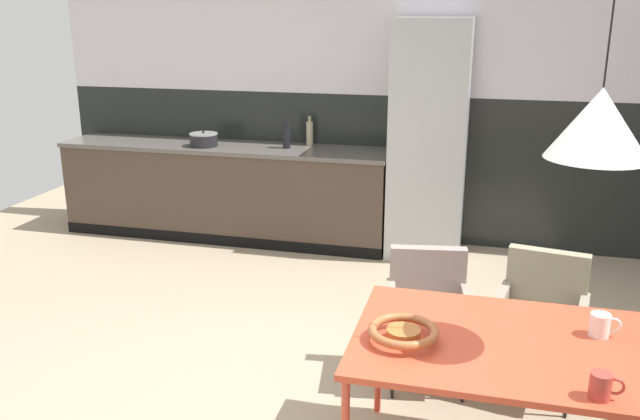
# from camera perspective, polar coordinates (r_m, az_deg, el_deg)

# --- Properties ---
(ground_plane) EXTENTS (8.94, 8.94, 0.00)m
(ground_plane) POSITION_cam_1_polar(r_m,az_deg,el_deg) (3.80, 0.55, -17.61)
(ground_plane) COLOR tan
(back_wall_splashback_dark) EXTENTS (6.88, 0.12, 1.39)m
(back_wall_splashback_dark) POSITION_cam_1_polar(r_m,az_deg,el_deg) (6.39, 7.35, 3.53)
(back_wall_splashback_dark) COLOR black
(back_wall_splashback_dark) RESTS_ON ground
(back_wall_panel_upper) EXTENTS (6.88, 0.12, 1.39)m
(back_wall_panel_upper) POSITION_cam_1_polar(r_m,az_deg,el_deg) (6.23, 7.84, 16.08)
(back_wall_panel_upper) COLOR silver
(back_wall_panel_upper) RESTS_ON back_wall_splashback_dark
(kitchen_counter) EXTENTS (3.21, 0.63, 0.91)m
(kitchen_counter) POSITION_cam_1_polar(r_m,az_deg,el_deg) (6.54, -8.08, 1.63)
(kitchen_counter) COLOR #45362C
(kitchen_counter) RESTS_ON ground
(refrigerator_column) EXTENTS (0.65, 0.60, 2.09)m
(refrigerator_column) POSITION_cam_1_polar(r_m,az_deg,el_deg) (5.95, 9.31, 5.90)
(refrigerator_column) COLOR #ADAFB2
(refrigerator_column) RESTS_ON ground
(dining_table) EXTENTS (1.89, 0.94, 0.74)m
(dining_table) POSITION_cam_1_polar(r_m,az_deg,el_deg) (3.16, 20.66, -11.69)
(dining_table) COLOR #D44A2E
(dining_table) RESTS_ON ground
(armchair_by_stool) EXTENTS (0.55, 0.54, 0.79)m
(armchair_by_stool) POSITION_cam_1_polar(r_m,az_deg,el_deg) (4.02, 9.25, -7.61)
(armchair_by_stool) COLOR gray
(armchair_by_stool) RESTS_ON ground
(armchair_near_window) EXTENTS (0.56, 0.55, 0.81)m
(armchair_near_window) POSITION_cam_1_polar(r_m,az_deg,el_deg) (4.07, 18.55, -7.78)
(armchair_near_window) COLOR gray
(armchair_near_window) RESTS_ON ground
(fruit_bowl) EXTENTS (0.32, 0.32, 0.07)m
(fruit_bowl) POSITION_cam_1_polar(r_m,az_deg,el_deg) (3.01, 7.17, -10.34)
(fruit_bowl) COLOR #B2662D
(fruit_bowl) RESTS_ON dining_table
(mug_wide_latte) EXTENTS (0.13, 0.08, 0.11)m
(mug_wide_latte) POSITION_cam_1_polar(r_m,az_deg,el_deg) (2.80, 23.00, -13.73)
(mug_wide_latte) COLOR #B23D33
(mug_wide_latte) RESTS_ON dining_table
(mug_dark_espresso) EXTENTS (0.14, 0.09, 0.11)m
(mug_dark_espresso) POSITION_cam_1_polar(r_m,az_deg,el_deg) (3.28, 22.94, -9.07)
(mug_dark_espresso) COLOR white
(mug_dark_espresso) RESTS_ON dining_table
(cooking_pot) EXTENTS (0.27, 0.27, 0.15)m
(cooking_pot) POSITION_cam_1_polar(r_m,az_deg,el_deg) (6.41, -9.95, 5.97)
(cooking_pot) COLOR black
(cooking_pot) RESTS_ON kitchen_counter
(bottle_wine_green) EXTENTS (0.06, 0.06, 0.27)m
(bottle_wine_green) POSITION_cam_1_polar(r_m,az_deg,el_deg) (6.36, -0.89, 6.64)
(bottle_wine_green) COLOR tan
(bottle_wine_green) RESTS_ON kitchen_counter
(bottle_vinegar_dark) EXTENTS (0.07, 0.07, 0.27)m
(bottle_vinegar_dark) POSITION_cam_1_polar(r_m,az_deg,el_deg) (6.22, -2.89, 6.38)
(bottle_vinegar_dark) COLOR black
(bottle_vinegar_dark) RESTS_ON kitchen_counter
(pendant_lamp_over_table_near) EXTENTS (0.40, 0.40, 1.15)m
(pendant_lamp_over_table_near) POSITION_cam_1_polar(r_m,az_deg,el_deg) (2.82, 22.84, 6.87)
(pendant_lamp_over_table_near) COLOR black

